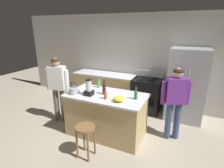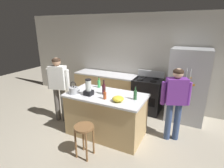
{
  "view_description": "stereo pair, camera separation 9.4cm",
  "coord_description": "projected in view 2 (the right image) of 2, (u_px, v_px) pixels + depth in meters",
  "views": [
    {
      "loc": [
        1.59,
        -3.12,
        2.33
      ],
      "look_at": [
        0.0,
        0.3,
        1.1
      ],
      "focal_mm": 28.34,
      "sensor_mm": 36.0,
      "label": 1
    },
    {
      "loc": [
        1.67,
        -3.08,
        2.33
      ],
      "look_at": [
        0.0,
        0.3,
        1.1
      ],
      "focal_mm": 28.34,
      "sensor_mm": 36.0,
      "label": 2
    }
  ],
  "objects": [
    {
      "name": "back_wall",
      "position": [
        136.0,
        61.0,
        5.3
      ],
      "size": [
        8.0,
        0.1,
        2.7
      ],
      "primitive_type": "cube",
      "color": "#BCB7AD",
      "rests_on": "ground_plane"
    },
    {
      "name": "person_by_island_left",
      "position": [
        58.0,
        84.0,
        4.35
      ],
      "size": [
        0.59,
        0.31,
        1.64
      ],
      "color": "#66605B",
      "rests_on": "ground_plane"
    },
    {
      "name": "bar_stool",
      "position": [
        84.0,
        133.0,
        3.21
      ],
      "size": [
        0.36,
        0.36,
        0.63
      ],
      "color": "brown",
      "rests_on": "ground_plane"
    },
    {
      "name": "kitchen_island",
      "position": [
        106.0,
        114.0,
        3.91
      ],
      "size": [
        1.7,
        0.91,
        0.95
      ],
      "color": "tan",
      "rests_on": "ground_plane"
    },
    {
      "name": "refrigerator",
      "position": [
        187.0,
        86.0,
        4.41
      ],
      "size": [
        0.9,
        0.73,
        1.84
      ],
      "color": "#B7BABF",
      "rests_on": "ground_plane"
    },
    {
      "name": "stove_range",
      "position": [
        147.0,
        95.0,
        4.99
      ],
      "size": [
        0.76,
        0.65,
        1.13
      ],
      "color": "black",
      "rests_on": "ground_plane"
    },
    {
      "name": "bottle_olive_oil",
      "position": [
        135.0,
        95.0,
        3.48
      ],
      "size": [
        0.07,
        0.07,
        0.28
      ],
      "color": "#2D6638",
      "rests_on": "kitchen_island"
    },
    {
      "name": "person_by_sink_right",
      "position": [
        175.0,
        98.0,
        3.58
      ],
      "size": [
        0.58,
        0.36,
        1.57
      ],
      "color": "#384C7A",
      "rests_on": "ground_plane"
    },
    {
      "name": "mixing_bowl",
      "position": [
        118.0,
        99.0,
        3.41
      ],
      "size": [
        0.23,
        0.23,
        0.1
      ],
      "primitive_type": "ellipsoid",
      "color": "yellow",
      "rests_on": "kitchen_island"
    },
    {
      "name": "bottle_wine",
      "position": [
        104.0,
        89.0,
        3.76
      ],
      "size": [
        0.08,
        0.08,
        0.32
      ],
      "color": "#471923",
      "rests_on": "kitchen_island"
    },
    {
      "name": "back_counter_run",
      "position": [
        107.0,
        88.0,
        5.57
      ],
      "size": [
        2.0,
        0.64,
        0.95
      ],
      "color": "tan",
      "rests_on": "ground_plane"
    },
    {
      "name": "ground_plane",
      "position": [
        106.0,
        133.0,
        4.06
      ],
      "size": [
        14.0,
        14.0,
        0.0
      ],
      "primitive_type": "plane",
      "color": "#B2A893"
    },
    {
      "name": "bottle_soda",
      "position": [
        99.0,
        84.0,
        4.18
      ],
      "size": [
        0.07,
        0.07,
        0.26
      ],
      "color": "#3FB259",
      "rests_on": "kitchen_island"
    },
    {
      "name": "bottle_cooking_sauce",
      "position": [
        105.0,
        95.0,
        3.51
      ],
      "size": [
        0.06,
        0.06,
        0.22
      ],
      "color": "#B24C26",
      "rests_on": "kitchen_island"
    },
    {
      "name": "blender_appliance",
      "position": [
        88.0,
        88.0,
        3.7
      ],
      "size": [
        0.17,
        0.17,
        0.35
      ],
      "color": "black",
      "rests_on": "kitchen_island"
    },
    {
      "name": "tea_kettle",
      "position": [
        74.0,
        90.0,
        3.8
      ],
      "size": [
        0.28,
        0.2,
        0.27
      ],
      "color": "#B7BABF",
      "rests_on": "kitchen_island"
    }
  ]
}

